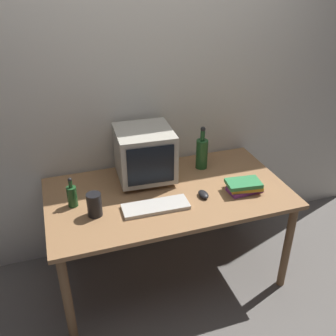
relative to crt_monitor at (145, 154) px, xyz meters
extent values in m
plane|color=slate|center=(0.10, -0.22, -0.92)|extent=(6.00, 6.00, 0.00)
cube|color=silver|center=(0.10, 0.28, 0.33)|extent=(4.00, 0.08, 2.50)
cube|color=#9E7047|center=(0.10, -0.22, -0.21)|extent=(1.61, 0.88, 0.03)
cylinder|color=brown|center=(-0.65, -0.60, -0.57)|extent=(0.06, 0.06, 0.70)
cylinder|color=brown|center=(0.84, -0.60, -0.57)|extent=(0.06, 0.06, 0.70)
cylinder|color=brown|center=(-0.65, 0.16, -0.57)|extent=(0.06, 0.06, 0.70)
cylinder|color=brown|center=(0.84, 0.16, -0.57)|extent=(0.06, 0.06, 0.70)
cube|color=#B2AD9E|center=(0.00, 0.00, -0.18)|extent=(0.29, 0.25, 0.03)
cube|color=#B2AD9E|center=(0.00, 0.00, 0.01)|extent=(0.40, 0.40, 0.34)
cube|color=black|center=(-0.01, -0.19, 0.01)|extent=(0.31, 0.02, 0.27)
cube|color=beige|center=(-0.04, -0.38, -0.18)|extent=(0.42, 0.16, 0.02)
ellipsoid|color=black|center=(0.30, -0.35, -0.17)|extent=(0.06, 0.10, 0.04)
cylinder|color=#1E4C23|center=(0.44, 0.02, -0.08)|extent=(0.09, 0.09, 0.22)
cylinder|color=#1E4C23|center=(0.44, 0.02, 0.07)|extent=(0.03, 0.03, 0.08)
sphere|color=#262626|center=(0.44, 0.02, 0.12)|extent=(0.04, 0.04, 0.04)
cylinder|color=#1E4C23|center=(-0.53, -0.19, -0.12)|extent=(0.06, 0.06, 0.14)
cylinder|color=#1E4C23|center=(-0.53, -0.19, -0.03)|extent=(0.02, 0.02, 0.05)
sphere|color=#262626|center=(-0.53, -0.19, 0.00)|extent=(0.03, 0.03, 0.03)
cube|color=#843893|center=(0.59, -0.38, -0.18)|extent=(0.23, 0.13, 0.03)
cube|color=gold|center=(0.59, -0.37, -0.15)|extent=(0.24, 0.19, 0.03)
cube|color=#33894C|center=(0.57, -0.38, -0.13)|extent=(0.24, 0.16, 0.03)
cylinder|color=black|center=(-0.41, -0.33, -0.12)|extent=(0.09, 0.09, 0.15)
camera|label=1|loc=(-0.58, -2.26, 1.19)|focal=40.57mm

